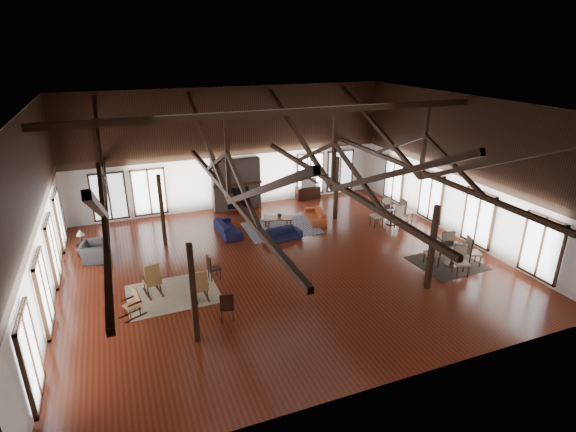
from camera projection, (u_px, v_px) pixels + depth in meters
name	position (u px, v px, depth m)	size (l,w,h in m)	color
floor	(284.00, 264.00, 17.27)	(16.00, 16.00, 0.00)	#5D2413
ceiling	(283.00, 105.00, 15.09)	(16.00, 14.00, 0.02)	black
wall_back	(233.00, 149.00, 22.24)	(16.00, 0.02, 6.00)	silver
wall_front	(394.00, 279.00, 10.12)	(16.00, 0.02, 6.00)	silver
wall_left	(34.00, 220.00, 13.45)	(0.02, 14.00, 6.00)	silver
wall_right	(460.00, 168.00, 18.91)	(0.02, 14.00, 6.00)	silver
roof_truss	(283.00, 162.00, 15.80)	(15.60, 14.07, 3.14)	black
post_grid	(283.00, 227.00, 16.72)	(8.16, 7.16, 3.05)	black
fireplace	(236.00, 184.00, 22.58)	(2.50, 0.69, 2.60)	#726257
ceiling_fan	(308.00, 176.00, 15.22)	(1.60, 1.60, 0.75)	black
sofa_navy_front	(282.00, 234.00, 19.32)	(1.67, 0.65, 0.49)	#15183A
sofa_navy_left	(228.00, 228.00, 19.88)	(0.77, 1.97, 0.58)	#141437
sofa_orange	(316.00, 216.00, 21.33)	(0.71, 1.81, 0.53)	#B14B22
coffee_table	(278.00, 219.00, 20.50)	(1.38, 0.95, 0.48)	brown
vase	(279.00, 215.00, 20.55)	(0.20, 0.20, 0.21)	#B2B2B2
armchair	(95.00, 251.00, 17.48)	(0.97, 1.11, 0.72)	#363639
side_table_lamp	(82.00, 245.00, 17.89)	(0.43, 0.43, 1.09)	black
rocking_chair_a	(153.00, 281.00, 14.99)	(0.63, 0.96, 1.15)	#9E693C
rocking_chair_b	(200.00, 286.00, 14.74)	(0.48, 0.82, 1.03)	#9E693C
rocking_chair_c	(134.00, 302.00, 13.91)	(0.85, 0.68, 0.97)	#9E693C
side_chair_a	(211.00, 266.00, 15.96)	(0.45, 0.45, 0.95)	black
side_chair_b	(227.00, 305.00, 13.56)	(0.49, 0.49, 0.98)	black
cafe_table_near	(453.00, 252.00, 17.00)	(2.18, 2.18, 1.12)	black
cafe_table_far	(392.00, 213.00, 20.89)	(2.13, 2.13, 1.11)	black
cup_near	(456.00, 244.00, 16.90)	(0.13, 0.13, 0.10)	#B2B2B2
cup_far	(393.00, 206.00, 20.88)	(0.13, 0.13, 0.10)	#B2B2B2
tv_console	(308.00, 192.00, 24.37)	(1.31, 0.49, 0.66)	black
television	(308.00, 182.00, 24.15)	(0.89, 0.12, 0.51)	#B2B2B2
rug_tan	(173.00, 294.00, 15.23)	(2.98, 2.34, 0.01)	tan
rug_navy	(282.00, 228.00, 20.57)	(3.30, 2.47, 0.01)	#1C204F
rug_dark	(447.00, 263.00, 17.33)	(2.42, 2.20, 0.01)	black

